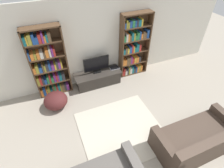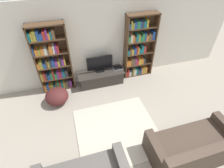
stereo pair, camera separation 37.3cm
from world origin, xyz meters
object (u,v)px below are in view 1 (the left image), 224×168
Objects in this scene: bookshelf_left at (48,65)px; television at (97,64)px; beanbag_ottoman at (56,100)px; bookshelf_right at (133,47)px; laptop at (114,68)px; tv_stand at (98,78)px; couch_right_sofa at (198,140)px.

television is (1.36, -0.09, -0.27)m from bookshelf_left.
bookshelf_right is at bearing 13.66° from beanbag_ottoman.
laptop is at bearing -171.83° from bookshelf_right.
laptop is (0.59, 0.06, 0.22)m from tv_stand.
tv_stand is 4.86× the size of laptop.
tv_stand is at bearing 113.50° from couch_right_sofa.
beanbag_ottoman is at bearing -164.48° from laptop.
tv_stand is at bearing -173.10° from bookshelf_right.
bookshelf_right is 3.24m from couch_right_sofa.
bookshelf_right is at bearing 90.27° from couch_right_sofa.
television is 1.24× the size of beanbag_ottoman.
laptop is 0.46× the size of beanbag_ottoman.
television reaches higher than tv_stand.
bookshelf_right reaches higher than laptop.
couch_right_sofa reaches higher than beanbag_ottoman.
couch_right_sofa is at bearing -89.73° from bookshelf_right.
bookshelf_left is 1.39m from television.
bookshelf_left reaches higher than couch_right_sofa.
tv_stand is 0.77× the size of couch_right_sofa.
couch_right_sofa is 3.69m from beanbag_ottoman.
couch_right_sofa reaches higher than tv_stand.
bookshelf_right is 1.51m from tv_stand.
bookshelf_left is 4.19m from couch_right_sofa.
bookshelf_left is at bearing -179.98° from bookshelf_right.
bookshelf_right reaches higher than television.
laptop is 0.16× the size of couch_right_sofa.
beanbag_ottoman is (-2.72, 2.50, -0.05)m from couch_right_sofa.
bookshelf_left reaches higher than laptop.
bookshelf_left is 2.03m from laptop.
laptop is at bearing 15.52° from beanbag_ottoman.
beanbag_ottoman reaches higher than tv_stand.
bookshelf_left is 2.58× the size of television.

